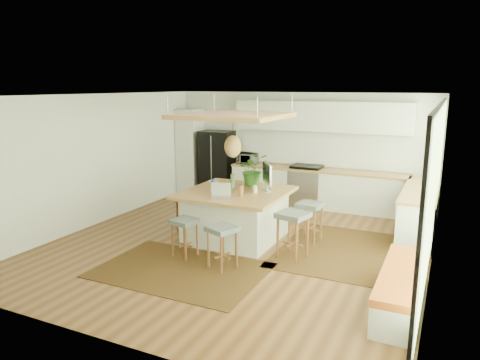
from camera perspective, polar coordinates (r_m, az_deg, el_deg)
The scene contains 36 objects.
floor at distance 8.33m, azimuth -0.23°, elevation -8.20°, with size 7.00×7.00×0.00m, color #563018.
ceiling at distance 7.82m, azimuth -0.25°, elevation 10.71°, with size 7.00×7.00×0.00m, color white.
wall_back at distance 11.18m, azimuth 7.55°, elevation 4.05°, with size 6.50×6.50×0.00m, color silver.
wall_front at distance 5.13m, azimuth -17.45°, elevation -5.86°, with size 6.50×6.50×0.00m, color silver.
wall_left at distance 9.80m, azimuth -17.67°, elevation 2.47°, with size 7.00×7.00×0.00m, color silver.
wall_right at distance 7.22m, azimuth 23.74°, elevation -1.24°, with size 7.00×7.00×0.00m, color silver.
window_wall at distance 7.21m, azimuth 23.53°, elevation -0.83°, with size 0.10×6.20×2.60m, color black, non-canonical shape.
pantry at distance 12.16m, azimuth -6.33°, elevation 3.64°, with size 0.55×0.60×2.25m, color silver.
back_counter_base at distance 10.89m, azimuth 9.65°, elevation -1.10°, with size 4.20×0.60×0.88m, color silver.
back_counter_top at distance 10.80m, azimuth 9.73°, elevation 1.28°, with size 4.24×0.64×0.05m, color #996636.
backsplash at distance 11.01m, azimuth 10.24°, elevation 3.84°, with size 4.20×0.02×0.80m, color white.
upper_cabinets at distance 10.77m, azimuth 10.17°, elevation 7.95°, with size 4.20×0.34×0.70m, color silver.
range at distance 10.95m, azimuth 8.40°, elevation -0.67°, with size 0.76×0.62×1.00m, color #A5A5AA, non-canonical shape.
right_counter_base at distance 9.38m, azimuth 21.76°, elevation -3.92°, with size 0.60×2.50×0.88m, color silver.
right_counter_top at distance 9.28m, azimuth 21.98°, elevation -1.19°, with size 0.64×2.54×0.05m, color #996636.
window_bench at distance 6.43m, azimuth 19.77°, elevation -12.86°, with size 0.52×2.00×0.50m, color silver, non-canonical shape.
ceiling_panel at distance 8.35m, azimuth -0.92°, elevation 6.32°, with size 1.86×1.86×0.80m, color #996636, non-canonical shape.
rug_near at distance 7.30m, azimuth -7.51°, elevation -11.27°, with size 2.60×1.80×0.01m, color black.
rug_right at distance 8.25m, azimuth 11.81°, elevation -8.62°, with size 1.80×2.60×0.01m, color black.
fridge at distance 11.81m, azimuth -2.91°, elevation 2.47°, with size 0.85×0.66×1.71m, color black, non-canonical shape.
island at distance 8.50m, azimuth -0.54°, elevation -4.48°, with size 1.85×1.85×0.93m, color #996636, non-canonical shape.
stool_near_left at distance 7.73m, azimuth -7.02°, elevation -7.12°, with size 0.39×0.39×0.66m, color #4A5052, non-canonical shape.
stool_near_right at distance 7.19m, azimuth -2.27°, elevation -8.53°, with size 0.41×0.41×0.70m, color #4A5052, non-canonical shape.
stool_right_front at distance 7.66m, azimuth 6.69°, elevation -7.29°, with size 0.47×0.47×0.80m, color #4A5052, non-canonical shape.
stool_right_back at distance 8.52m, azimuth 8.83°, elevation -5.35°, with size 0.43×0.43×0.74m, color #4A5052, non-canonical shape.
stool_left_side at distance 9.16m, azimuth -6.75°, elevation -4.07°, with size 0.41×0.41×0.69m, color #4A5052, non-canonical shape.
laptop at distance 7.89m, azimuth -2.50°, elevation -1.40°, with size 0.35×0.37×0.26m, color #A5A5AA, non-canonical shape.
monitor at distance 8.38m, azimuth 3.43°, elevation 0.37°, with size 0.57×0.20×0.53m, color #A5A5AA, non-canonical shape.
microwave at distance 11.32m, azimuth 0.89°, elevation 2.91°, with size 0.48×0.27×0.33m, color #A5A5AA.
island_plant at distance 8.82m, azimuth 1.66°, elevation 0.90°, with size 0.58×0.64×0.50m, color #1E4C19.
island_bowl at distance 9.08m, azimuth -3.33°, elevation -0.24°, with size 0.20×0.20×0.05m, color white.
island_bottle_0 at distance 8.69m, azimuth -3.52°, elevation -0.32°, with size 0.07×0.07×0.19m, color #3140C5.
island_bottle_1 at distance 8.41m, azimuth -3.44°, elevation -0.74°, with size 0.07×0.07×0.19m, color silver.
island_bottle_2 at distance 7.99m, azimuth 0.13°, elevation -1.40°, with size 0.07×0.07×0.19m, color brown.
island_bottle_3 at distance 8.26m, azimuth 1.79°, elevation -0.96°, with size 0.07×0.07×0.19m, color white.
island_bottle_4 at distance 8.66m, azimuth -1.01°, elevation -0.34°, with size 0.07×0.07×0.19m, color #4B6F43.
Camera 1 is at (3.38, -7.05, 2.87)m, focal length 33.60 mm.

